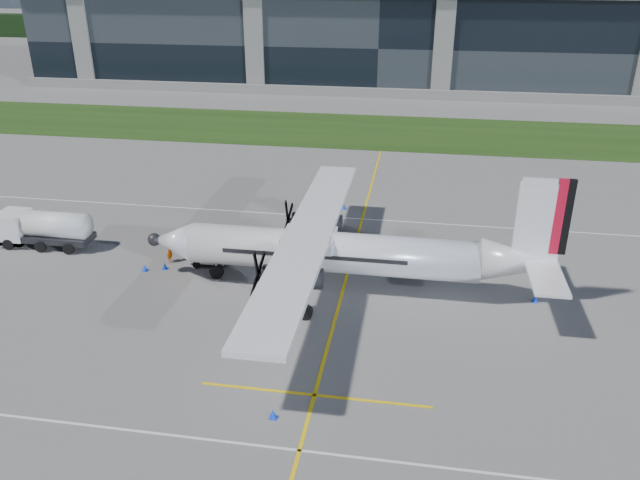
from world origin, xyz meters
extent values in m
plane|color=#63605E|center=(0.00, 40.00, 0.00)|extent=(400.00, 400.00, 0.00)
cube|color=#1A360E|center=(0.00, 48.00, 0.02)|extent=(400.00, 18.00, 0.04)
cube|color=black|center=(0.00, 80.00, 7.50)|extent=(120.00, 20.00, 15.00)
cube|color=black|center=(0.00, 140.00, 3.00)|extent=(400.00, 6.00, 6.00)
cube|color=yellow|center=(3.00, 10.00, 0.01)|extent=(0.20, 70.00, 0.01)
imported|color=#F25907|center=(-10.09, 7.49, 0.99)|extent=(0.60, 0.83, 1.99)
cone|color=blue|center=(-11.35, 5.79, 0.25)|extent=(0.36, 0.36, 0.50)
cone|color=blue|center=(1.31, -8.03, 0.25)|extent=(0.36, 0.36, 0.50)
cone|color=blue|center=(15.55, 5.72, 0.25)|extent=(0.36, 0.36, 0.50)
cone|color=blue|center=(1.16, 20.07, 0.25)|extent=(0.36, 0.36, 0.50)
cone|color=blue|center=(-10.07, 6.29, 0.25)|extent=(0.36, 0.36, 0.50)
camera|label=1|loc=(7.48, -31.39, 20.37)|focal=35.00mm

